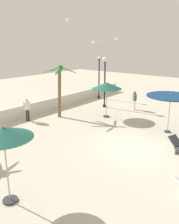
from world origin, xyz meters
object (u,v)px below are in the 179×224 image
(seagull_1, at_px, (116,39))
(seagull_2, at_px, (69,20))
(guest_1, at_px, (134,99))
(lamp_post_1, at_px, (105,74))
(lamp_post_0, at_px, (99,76))
(patio_umbrella_2, at_px, (107,86))
(patio_umbrella_0, at_px, (171,97))
(guest_0, at_px, (27,107))
(palm_tree_0, at_px, (60,84))
(patio_umbrella_1, at_px, (3,134))
(seagull_0, at_px, (93,42))

(seagull_1, distance_m, seagull_2, 6.39)
(guest_1, bearing_deg, seagull_1, 83.78)
(lamp_post_1, relative_size, seagull_1, 4.40)
(lamp_post_0, height_order, lamp_post_1, lamp_post_1)
(patio_umbrella_2, bearing_deg, patio_umbrella_0, -93.02)
(lamp_post_1, height_order, seagull_2, seagull_2)
(seagull_1, xyz_separation_m, seagull_2, (-6.28, -0.47, 1.08))
(patio_umbrella_0, xyz_separation_m, seagull_2, (-2.61, 5.97, 4.58))
(guest_0, xyz_separation_m, guest_1, (7.52, -4.66, -0.05))
(patio_umbrella_2, distance_m, guest_1, 3.56)
(palm_tree_0, bearing_deg, guest_1, -34.33)
(patio_umbrella_0, distance_m, seagull_1, 8.20)
(patio_umbrella_0, height_order, guest_0, patio_umbrella_0)
(patio_umbrella_2, bearing_deg, seagull_2, 159.96)
(guest_0, xyz_separation_m, seagull_2, (1.48, -2.91, 5.87))
(guest_1, bearing_deg, lamp_post_1, 108.76)
(patio_umbrella_0, bearing_deg, patio_umbrella_2, 86.98)
(patio_umbrella_2, distance_m, palm_tree_0, 3.53)
(patio_umbrella_1, distance_m, seagull_0, 8.10)
(lamp_post_0, bearing_deg, patio_umbrella_1, -154.73)
(palm_tree_0, relative_size, seagull_1, 3.96)
(patio_umbrella_2, distance_m, seagull_0, 4.69)
(patio_umbrella_1, xyz_separation_m, guest_0, (6.25, 7.01, -1.61))
(patio_umbrella_0, distance_m, lamp_post_1, 7.23)
(patio_umbrella_2, relative_size, seagull_2, 2.11)
(seagull_0, bearing_deg, seagull_1, 21.99)
(patio_umbrella_0, relative_size, patio_umbrella_1, 1.01)
(patio_umbrella_0, xyz_separation_m, lamp_post_0, (5.08, 9.15, -0.07))
(patio_umbrella_0, bearing_deg, guest_0, 114.71)
(palm_tree_0, relative_size, seagull_0, 3.98)
(patio_umbrella_0, xyz_separation_m, guest_1, (3.43, 4.23, -1.34))
(seagull_2, bearing_deg, palm_tree_0, 65.89)
(patio_umbrella_1, height_order, seagull_1, seagull_1)
(lamp_post_0, height_order, seagull_1, seagull_1)
(guest_0, bearing_deg, patio_umbrella_2, -42.33)
(guest_0, distance_m, guest_1, 8.84)
(lamp_post_1, distance_m, guest_0, 7.27)
(patio_umbrella_2, height_order, lamp_post_1, lamp_post_1)
(patio_umbrella_1, bearing_deg, lamp_post_0, 25.27)
(lamp_post_0, bearing_deg, palm_tree_0, -168.83)
(patio_umbrella_0, bearing_deg, palm_tree_0, 102.97)
(patio_umbrella_0, bearing_deg, lamp_post_1, 69.00)
(patio_umbrella_2, bearing_deg, patio_umbrella_1, -163.94)
(patio_umbrella_1, relative_size, seagull_2, 2.26)
(patio_umbrella_2, xyz_separation_m, guest_0, (-4.35, 3.96, -1.40))
(guest_0, bearing_deg, lamp_post_1, -17.99)
(seagull_1, bearing_deg, seagull_0, -158.01)
(lamp_post_1, relative_size, guest_1, 2.74)
(patio_umbrella_0, bearing_deg, guest_1, 50.98)
(seagull_2, bearing_deg, guest_1, -16.12)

